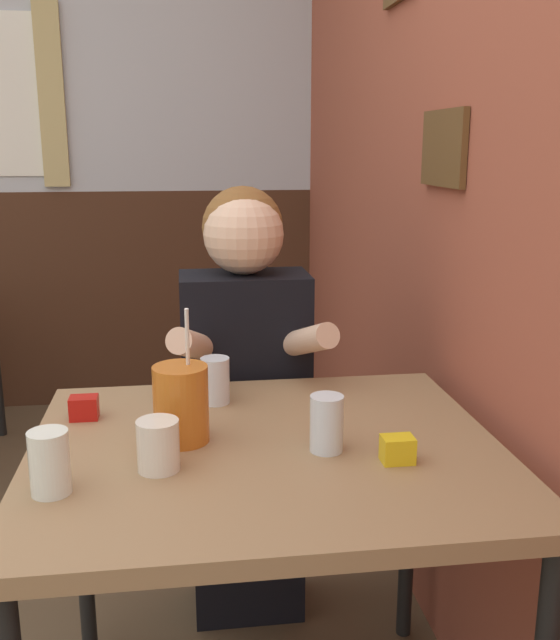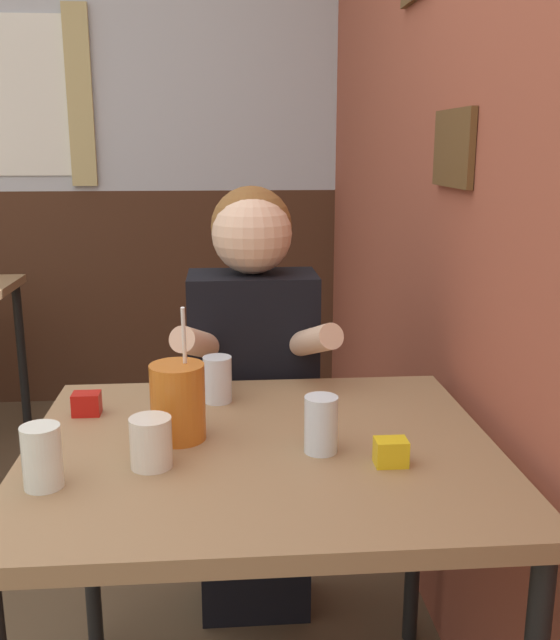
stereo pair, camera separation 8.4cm
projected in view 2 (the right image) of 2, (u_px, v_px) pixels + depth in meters
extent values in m
cube|color=#9E4C38|center=(407.00, 136.00, 2.32)|extent=(0.06, 4.61, 2.70)
cube|color=brown|center=(453.00, 148.00, 1.74)|extent=(0.02, 0.27, 0.19)
cube|color=silver|center=(66.00, 20.00, 3.38)|extent=(5.60, 0.06, 1.60)
cube|color=#472819|center=(85.00, 298.00, 3.70)|extent=(5.60, 0.06, 1.10)
cube|color=tan|center=(80.00, 96.00, 3.42)|extent=(0.12, 0.02, 0.85)
cube|color=#93704C|center=(261.00, 453.00, 1.42)|extent=(0.93, 0.79, 0.04)
cylinder|color=black|center=(89.00, 535.00, 1.82)|extent=(0.04, 0.04, 0.71)
cylinder|color=black|center=(415.00, 521.00, 1.88)|extent=(0.04, 0.04, 0.71)
cylinder|color=black|center=(22.00, 358.00, 3.33)|extent=(0.04, 0.04, 0.71)
cube|color=black|center=(255.00, 535.00, 2.05)|extent=(0.31, 0.20, 0.46)
cube|color=black|center=(253.00, 371.00, 1.94)|extent=(0.34, 0.20, 0.53)
sphere|color=brown|center=(251.00, 227.00, 1.87)|extent=(0.21, 0.21, 0.21)
sphere|color=beige|center=(252.00, 234.00, 1.85)|extent=(0.21, 0.21, 0.21)
cylinder|color=beige|center=(200.00, 344.00, 1.76)|extent=(0.14, 0.27, 0.15)
cylinder|color=beige|center=(309.00, 342.00, 1.78)|extent=(0.14, 0.27, 0.15)
cylinder|color=#C6661E|center=(178.00, 402.00, 1.42)|extent=(0.11, 0.11, 0.16)
cylinder|color=white|center=(184.00, 340.00, 1.39)|extent=(0.01, 0.04, 0.14)
cylinder|color=silver|center=(218.00, 379.00, 1.64)|extent=(0.07, 0.07, 0.11)
cylinder|color=silver|center=(42.00, 457.00, 1.22)|extent=(0.07, 0.07, 0.11)
cylinder|color=silver|center=(151.00, 442.00, 1.30)|extent=(0.08, 0.08, 0.09)
cylinder|color=silver|center=(321.00, 424.00, 1.36)|extent=(0.07, 0.07, 0.11)
cube|color=#B7140F|center=(87.00, 404.00, 1.56)|extent=(0.06, 0.04, 0.05)
cube|color=yellow|center=(391.00, 452.00, 1.31)|extent=(0.06, 0.04, 0.05)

